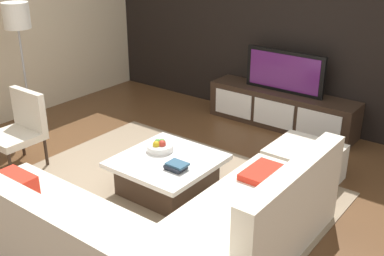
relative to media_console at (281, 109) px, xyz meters
name	(u,v)px	position (x,y,z in m)	size (l,w,h in m)	color
ground_plane	(169,198)	(0.00, -2.40, -0.25)	(14.00, 14.00, 0.00)	brown
feature_wall_back	(299,21)	(0.00, 0.30, 1.15)	(6.40, 0.12, 2.80)	black
area_rug	(162,195)	(-0.10, -2.40, -0.24)	(3.23, 2.54, 0.01)	gray
media_console	(281,109)	(0.00, 0.00, 0.00)	(2.07, 0.47, 0.50)	#332319
television	(284,72)	(0.00, 0.00, 0.53)	(1.12, 0.06, 0.56)	black
sectional_couch	(150,234)	(0.54, -3.27, 0.04)	(2.54, 2.41, 0.84)	beige
coffee_table	(167,174)	(-0.10, -2.30, -0.05)	(0.96, 0.97, 0.38)	#332319
accent_chair_near	(21,126)	(-1.80, -2.83, 0.24)	(0.53, 0.54, 0.87)	#332319
floor_lamp	(17,24)	(-2.62, -2.17, 1.18)	(0.33, 0.33, 1.70)	#A5A5AA
ottoman	(304,165)	(0.92, -1.24, -0.05)	(0.70, 0.70, 0.40)	beige
fruit_bowl	(160,147)	(-0.28, -2.20, 0.18)	(0.28, 0.28, 0.13)	silver
book_stack	(176,166)	(0.12, -2.42, 0.16)	(0.21, 0.16, 0.07)	#1E232D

